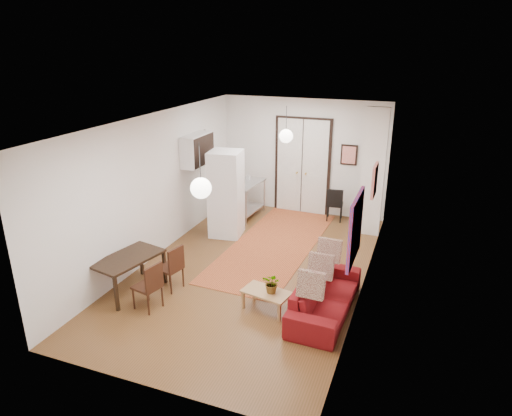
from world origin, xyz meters
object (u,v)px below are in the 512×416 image
(fridge, at_px, (226,194))
(dining_table, at_px, (128,261))
(sofa, at_px, (325,296))
(dining_chair_near, at_px, (171,262))
(kitchen_counter, at_px, (247,195))
(coffee_table, at_px, (266,294))
(black_side_chair, at_px, (336,200))
(dining_chair_far, at_px, (149,280))

(fridge, bearing_deg, dining_table, -108.50)
(sofa, xyz_separation_m, dining_chair_near, (-2.77, -0.15, 0.18))
(dining_table, bearing_deg, kitchen_counter, 82.74)
(coffee_table, xyz_separation_m, fridge, (-1.91, 2.65, 0.68))
(coffee_table, bearing_deg, sofa, 17.47)
(coffee_table, distance_m, dining_chair_near, 1.87)
(dining_table, bearing_deg, sofa, 9.70)
(coffee_table, xyz_separation_m, dining_chair_near, (-1.86, 0.14, 0.18))
(fridge, xyz_separation_m, dining_chair_near, (0.05, -2.51, -0.50))
(sofa, bearing_deg, dining_table, 101.62)
(sofa, bearing_deg, dining_chair_near, 94.94)
(coffee_table, relative_size, black_side_chair, 1.00)
(coffee_table, xyz_separation_m, dining_chair_far, (-1.86, -0.56, 0.18))
(coffee_table, distance_m, fridge, 3.34)
(dining_chair_far, bearing_deg, dining_chair_near, -167.86)
(dining_chair_near, height_order, dining_chair_far, same)
(coffee_table, distance_m, kitchen_counter, 4.35)
(fridge, relative_size, dining_chair_near, 2.35)
(dining_table, xyz_separation_m, dining_chair_far, (0.60, -0.27, -0.12))
(sofa, relative_size, dining_table, 1.52)
(sofa, height_order, fridge, fridge)
(dining_chair_near, height_order, black_side_chair, black_side_chair)
(kitchen_counter, xyz_separation_m, dining_table, (-0.53, -4.18, 0.03))
(kitchen_counter, distance_m, dining_table, 4.22)
(dining_table, height_order, dining_chair_far, dining_chair_far)
(kitchen_counter, distance_m, dining_chair_far, 4.46)
(dining_table, xyz_separation_m, black_side_chair, (2.67, 4.78, -0.10))
(fridge, bearing_deg, dining_chair_far, -97.02)
(dining_chair_far, relative_size, black_side_chair, 0.98)
(coffee_table, height_order, dining_chair_near, dining_chair_near)
(sofa, relative_size, dining_chair_far, 2.42)
(dining_table, relative_size, black_side_chair, 1.57)
(dining_chair_near, distance_m, black_side_chair, 4.82)
(sofa, relative_size, kitchen_counter, 1.69)
(sofa, relative_size, black_side_chair, 2.38)
(fridge, height_order, dining_chair_near, fridge)
(sofa, relative_size, coffee_table, 2.37)
(sofa, distance_m, coffee_table, 0.96)
(dining_table, height_order, black_side_chair, black_side_chair)
(black_side_chair, bearing_deg, dining_chair_far, 61.03)
(dining_chair_near, bearing_deg, dining_chair_far, 12.14)
(kitchen_counter, bearing_deg, dining_table, -92.67)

